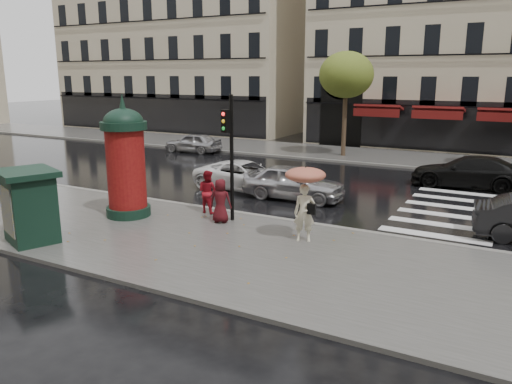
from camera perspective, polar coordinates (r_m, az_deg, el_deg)
The scene contains 18 objects.
ground at distance 16.10m, azimuth -4.59°, elevation -5.66°, with size 160.00×160.00×0.00m, color black.
near_sidewalk at distance 15.69m, azimuth -5.60°, elevation -5.96°, with size 90.00×7.00×0.12m, color #474744.
far_sidewalk at distance 33.19m, azimuth 13.74°, elevation 3.97°, with size 90.00×6.00×0.12m, color #474744.
near_kerb at distance 18.54m, azimuth 0.50°, elevation -2.83°, with size 90.00×0.25×0.14m, color slate.
far_kerb at distance 30.34m, azimuth 12.24°, elevation 3.22°, with size 90.00×0.25×0.14m, color slate.
zebra_crossing at distance 23.02m, azimuth 21.94°, elevation -0.78°, with size 3.60×11.75×0.01m, color silver.
bldg_far_left at distance 52.78m, azimuth -7.08°, elevation 19.82°, with size 24.00×14.00×22.90m.
tree_far_left at distance 32.41m, azimuth 10.27°, elevation 13.00°, with size 3.40×3.40×6.64m.
woman_umbrella at distance 15.40m, azimuth 5.62°, elevation 0.06°, with size 1.25×1.25×2.41m.
woman_red at distance 18.79m, azimuth -5.53°, elevation 0.05°, with size 0.79×0.62×1.63m, color #AD1522.
man_burgundy at distance 17.52m, azimuth -4.08°, elevation -1.00°, with size 0.76×0.50×1.56m, color #480E13.
morris_column at distance 18.67m, azimuth -14.68°, elevation 3.70°, with size 1.65×1.65×4.44m.
traffic_light at distance 17.35m, azimuth -3.03°, elevation 5.30°, with size 0.33×0.44×4.44m.
newsstand at distance 16.94m, azimuth -24.48°, elevation -1.36°, with size 2.33×2.17×2.26m.
car_silver at distance 21.29m, azimuth 4.34°, elevation 1.12°, with size 1.76×4.37×1.49m, color #B6B6BB.
car_white at distance 23.01m, azimuth -1.33°, elevation 1.88°, with size 2.20×4.78×1.33m, color white.
car_black at distance 25.56m, azimuth 23.08°, elevation 2.14°, with size 2.08×5.12×1.48m, color black.
car_far_silver at distance 34.53m, azimuth -7.22°, elevation 5.62°, with size 1.59×3.95×1.35m, color #A5A4A9.
Camera 1 is at (8.43, -12.69, 5.22)m, focal length 35.00 mm.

